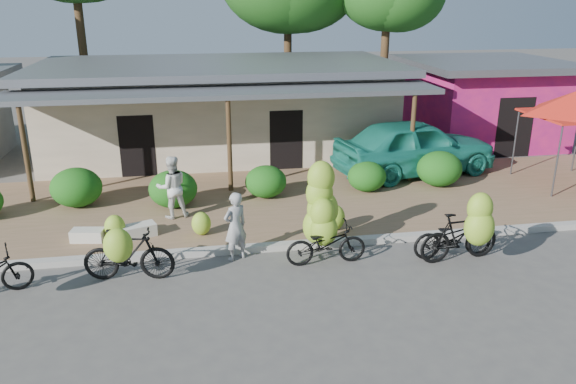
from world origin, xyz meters
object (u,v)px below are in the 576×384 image
at_px(red_canopy, 576,103).
at_px(sack_far, 88,235).
at_px(bike_far_right, 453,237).
at_px(sack_near, 138,231).
at_px(vendor, 235,226).
at_px(bike_left, 127,253).
at_px(bystander, 172,187).
at_px(bike_right, 465,232).
at_px(bike_center, 323,223).
at_px(teal_van, 415,146).

height_order(red_canopy, sack_far, red_canopy).
bearing_deg(bike_far_right, sack_near, 72.26).
bearing_deg(red_canopy, vendor, -161.84).
relative_size(bike_left, bystander, 1.18).
bearing_deg(vendor, bike_right, 138.02).
height_order(vendor, bystander, bystander).
height_order(bike_center, bike_right, bike_center).
height_order(bike_left, bike_center, bike_center).
xyz_separation_m(bike_right, teal_van, (1.31, 6.21, 0.28)).
bearing_deg(bike_left, bike_right, -85.03).
relative_size(red_canopy, bike_far_right, 1.85).
bearing_deg(bystander, bike_center, 128.27).
height_order(bike_left, sack_far, bike_left).
bearing_deg(bike_right, teal_van, -18.23).
height_order(red_canopy, bystander, red_canopy).
distance_m(red_canopy, bike_center, 9.44).
bearing_deg(bike_far_right, bike_left, 88.45).
bearing_deg(bike_left, bike_far_right, -82.18).
relative_size(bike_left, vendor, 1.22).
xyz_separation_m(bystander, teal_van, (7.66, 2.61, 0.08)).
height_order(sack_near, bystander, bystander).
bearing_deg(sack_near, sack_far, -177.85).
relative_size(bike_far_right, bystander, 1.14).
bearing_deg(teal_van, sack_far, 100.57).
xyz_separation_m(vendor, teal_van, (6.22, 5.15, 0.23)).
relative_size(sack_near, vendor, 0.53).
bearing_deg(red_canopy, bystander, -175.75).
bearing_deg(red_canopy, bike_far_right, -143.61).
bearing_deg(vendor, bike_center, 142.37).
distance_m(bike_left, bystander, 3.35).
distance_m(bike_center, vendor, 1.94).
distance_m(bike_far_right, teal_van, 6.04).
bearing_deg(sack_far, teal_van, 21.61).
bearing_deg(bike_far_right, teal_van, -14.71).
bearing_deg(sack_near, teal_van, 23.98).
xyz_separation_m(bike_far_right, bystander, (-6.27, 3.25, 0.45)).
bearing_deg(bike_left, red_canopy, -64.11).
distance_m(bike_center, bike_right, 3.09).
xyz_separation_m(bike_right, bike_far_right, (-0.07, 0.36, -0.26)).
xyz_separation_m(bike_far_right, sack_far, (-8.24, 2.04, -0.23)).
distance_m(red_canopy, bystander, 12.02).
height_order(bike_left, vendor, vendor).
height_order(bike_far_right, sack_near, bike_far_right).
bearing_deg(sack_near, bike_left, -90.37).
bearing_deg(vendor, bystander, -90.41).
bearing_deg(bystander, sack_near, 42.82).
xyz_separation_m(bike_left, teal_van, (8.50, 5.83, 0.39)).
distance_m(bystander, teal_van, 8.09).
bearing_deg(red_canopy, sack_far, -171.42).
bearing_deg(bike_far_right, bystander, 61.24).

